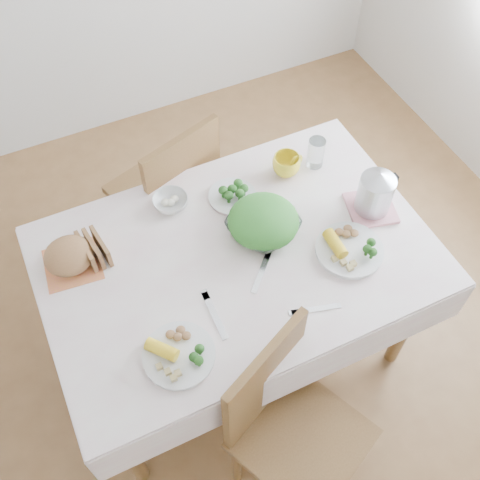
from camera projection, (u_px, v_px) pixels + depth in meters
name	position (u px, v px, depth m)	size (l,w,h in m)	color
floor	(238.00, 341.00, 2.79)	(3.60, 3.60, 0.00)	brown
dining_table	(238.00, 304.00, 2.48)	(1.40, 0.90, 0.75)	brown
tablecloth	(238.00, 255.00, 2.18)	(1.50, 1.00, 0.01)	white
chair_near	(303.00, 439.00, 2.05)	(0.42, 0.42, 0.94)	brown
chair_far	(163.00, 190.00, 2.76)	(0.43, 0.43, 0.94)	brown
salad_bowl	(263.00, 226.00, 2.21)	(0.26, 0.26, 0.06)	white
dinner_plate_left	(179.00, 355.00, 1.91)	(0.25, 0.25, 0.02)	white
dinner_plate_right	(349.00, 250.00, 2.17)	(0.27, 0.27, 0.02)	white
broccoli_plate	(232.00, 196.00, 2.33)	(0.20, 0.20, 0.02)	beige
napkin	(73.00, 264.00, 2.14)	(0.21, 0.21, 0.00)	#E47D48
bread_loaf	(69.00, 256.00, 2.10)	(0.19, 0.18, 0.11)	brown
fruit_bowl	(171.00, 202.00, 2.30)	(0.14, 0.14, 0.05)	white
yellow_mug	(286.00, 165.00, 2.39)	(0.12, 0.12, 0.09)	yellow
glass_tumbler	(316.00, 153.00, 2.40)	(0.07, 0.07, 0.14)	white
pink_tray	(371.00, 208.00, 2.30)	(0.19, 0.19, 0.02)	#D17F89
electric_kettle	(376.00, 190.00, 2.21)	(0.14, 0.14, 0.20)	#B2B5BA
fork_left	(215.00, 315.00, 2.01)	(0.02, 0.21, 0.00)	silver
fork_right	(261.00, 273.00, 2.12)	(0.02, 0.19, 0.00)	silver
knife	(316.00, 309.00, 2.03)	(0.02, 0.18, 0.00)	silver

